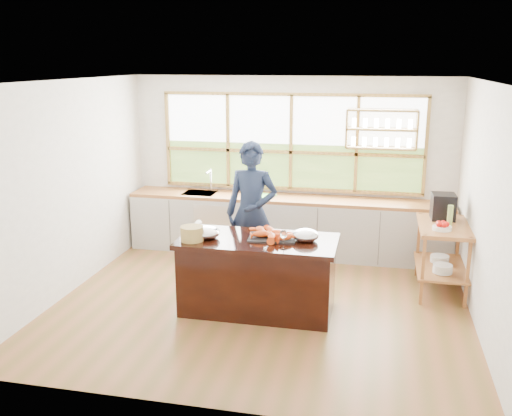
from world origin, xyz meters
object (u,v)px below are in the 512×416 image
(cook, at_px, (252,213))
(wicker_basket, at_px, (192,234))
(island, at_px, (258,275))
(espresso_machine, at_px, (443,207))

(cook, xyz_separation_m, wicker_basket, (-0.45, -1.14, 0.03))
(island, relative_size, cook, 0.97)
(island, xyz_separation_m, espresso_machine, (2.19, 1.37, 0.62))
(island, bearing_deg, cook, 107.00)
(cook, bearing_deg, espresso_machine, 12.59)
(island, xyz_separation_m, wicker_basket, (-0.73, -0.22, 0.53))
(cook, height_order, wicker_basket, cook)
(cook, relative_size, wicker_basket, 7.18)
(espresso_machine, relative_size, wicker_basket, 1.27)
(cook, relative_size, espresso_machine, 5.65)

